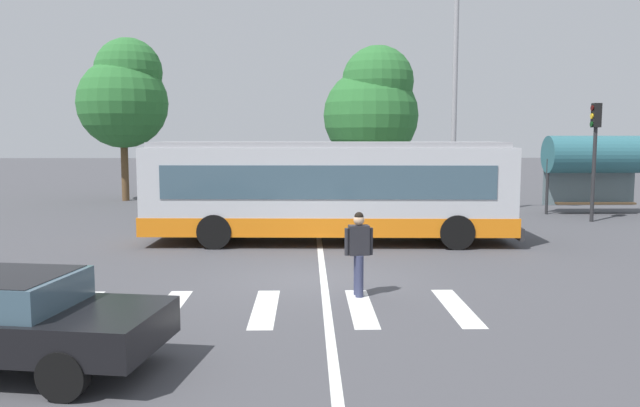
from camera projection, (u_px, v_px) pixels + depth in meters
ground_plane at (316, 279)px, 14.24m from camera, size 160.00×160.00×0.00m
city_transit_bus at (328, 191)px, 19.03m from camera, size 11.16×2.96×3.06m
pedestrian_crossing_street at (359, 249)px, 12.64m from camera, size 0.58×0.36×1.72m
parked_car_charcoal at (202, 193)px, 27.24m from camera, size 2.09×4.60×1.35m
parked_car_black at (268, 193)px, 27.52m from camera, size 1.89×4.51×1.35m
parked_car_white at (330, 193)px, 27.43m from camera, size 1.96×4.54×1.35m
parked_car_champagne at (390, 192)px, 27.61m from camera, size 1.94×4.54×1.35m
traffic_light_far_corner at (595, 142)px, 23.52m from camera, size 0.33×0.32×4.46m
bus_stop_shelter at (597, 156)px, 25.92m from camera, size 4.22×1.54×3.25m
twin_arm_street_lamp at (455, 67)px, 24.49m from camera, size 4.96×0.32×9.62m
background_tree_left at (124, 94)px, 31.13m from camera, size 4.44×4.44×8.08m
background_tree_right at (373, 106)px, 31.97m from camera, size 4.85×4.85×7.79m
crosswalk_painted_stripes at (265, 308)px, 11.82m from camera, size 7.72×2.70×0.01m
lane_center_line at (322, 261)px, 16.24m from camera, size 0.16×24.00×0.01m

